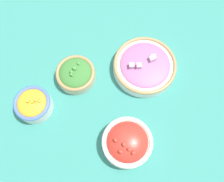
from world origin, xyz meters
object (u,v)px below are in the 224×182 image
Objects in this scene: bowl_broccoli at (76,74)px; bowl_cherry_tomatoes at (127,142)px; bowl_red_onion at (145,66)px; bowl_squash at (33,104)px.

bowl_cherry_tomatoes is at bearing 74.92° from bowl_broccoli.
bowl_cherry_tomatoes is (0.07, 0.26, 0.01)m from bowl_broccoli.
bowl_red_onion is at bearing 136.19° from bowl_broccoli.
bowl_squash reaches higher than bowl_broccoli.
bowl_broccoli is (0.16, -0.16, 0.00)m from bowl_red_onion.
bowl_squash is 0.76× the size of bowl_cherry_tomatoes.
bowl_squash reaches higher than bowl_red_onion.
bowl_red_onion is 1.40× the size of bowl_cherry_tomatoes.
bowl_red_onion is 0.26m from bowl_cherry_tomatoes.
bowl_broccoli is (-0.16, 0.03, -0.01)m from bowl_squash.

